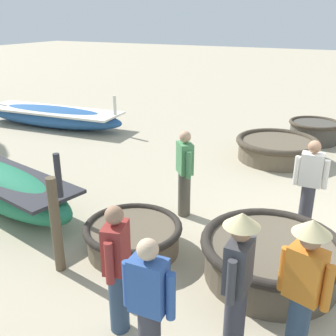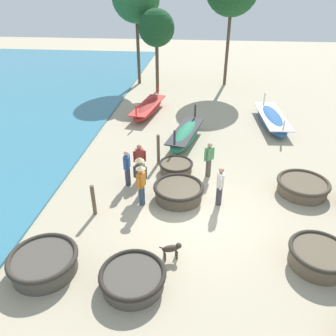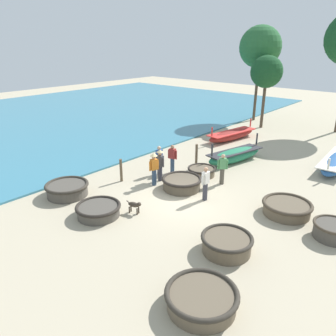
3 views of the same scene
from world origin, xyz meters
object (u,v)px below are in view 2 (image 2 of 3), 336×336
at_px(fisherman_standing_right, 209,159).
at_px(tree_tall_back, 157,28).
at_px(coracle_weathered, 319,256).
at_px(fisherman_standing_left, 127,167).
at_px(long_boat_ochre_hull, 148,108).
at_px(fisherman_crouching, 141,183).
at_px(dog, 172,249).
at_px(fisherman_hauling, 140,161).
at_px(long_boat_red_hull, 185,135).
at_px(fisherman_with_hat, 140,174).
at_px(coracle_nearest, 179,191).
at_px(mooring_post_mid_beach, 93,200).
at_px(coracle_front_left, 44,262).
at_px(long_boat_white_hull, 272,119).
at_px(fisherman_by_coracle, 220,185).
at_px(coracle_center, 176,167).
at_px(mooring_post_inland, 158,149).
at_px(coracle_upturned, 133,278).
at_px(coracle_beside_post, 303,186).

distance_m(fisherman_standing_right, tree_tall_back, 13.17).
relative_size(coracle_weathered, fisherman_standing_left, 1.13).
bearing_deg(long_boat_ochre_hull, fisherman_standing_left, -86.58).
distance_m(long_boat_ochre_hull, fisherman_crouching, 9.68).
bearing_deg(long_boat_ochre_hull, dog, -77.62).
bearing_deg(coracle_weathered, fisherman_standing_left, 150.37).
relative_size(fisherman_hauling, fisherman_standing_right, 1.00).
distance_m(long_boat_red_hull, fisherman_with_hat, 5.21).
distance_m(fisherman_with_hat, fisherman_standing_right, 3.13).
distance_m(coracle_nearest, mooring_post_mid_beach, 3.20).
bearing_deg(coracle_front_left, mooring_post_mid_beach, 77.11).
distance_m(long_boat_white_hull, fisherman_by_coracle, 8.94).
bearing_deg(fisherman_by_coracle, long_boat_red_hull, 106.54).
bearing_deg(long_boat_red_hull, coracle_front_left, -111.04).
xyz_separation_m(coracle_weathered, fisherman_standing_right, (-3.21, 4.76, 0.50)).
xyz_separation_m(coracle_weathered, long_boat_red_hull, (-4.39, 8.02, 0.08)).
bearing_deg(fisherman_standing_right, fisherman_by_coracle, -78.97).
distance_m(fisherman_by_coracle, dog, 3.32).
xyz_separation_m(coracle_nearest, coracle_center, (-0.27, 2.02, -0.07)).
distance_m(mooring_post_inland, mooring_post_mid_beach, 4.37).
xyz_separation_m(coracle_nearest, mooring_post_inland, (-1.14, 2.70, 0.38)).
xyz_separation_m(long_boat_ochre_hull, fisherman_standing_left, (0.50, -8.32, 0.47)).
bearing_deg(long_boat_ochre_hull, coracle_weathered, -59.86).
xyz_separation_m(long_boat_ochre_hull, fisherman_by_coracle, (4.15, -9.26, 0.47)).
height_order(fisherman_with_hat, mooring_post_mid_beach, fisherman_with_hat).
bearing_deg(coracle_upturned, tree_tall_back, 95.62).
height_order(coracle_center, tree_tall_back, tree_tall_back).
xyz_separation_m(coracle_center, fisherman_by_coracle, (1.80, -2.24, 0.59)).
xyz_separation_m(coracle_nearest, tree_tall_back, (-2.70, 13.87, 4.12)).
height_order(fisherman_hauling, dog, fisherman_hauling).
distance_m(fisherman_standing_left, fisherman_by_coracle, 3.77).
height_order(coracle_upturned, long_boat_white_hull, long_boat_white_hull).
xyz_separation_m(fisherman_hauling, fisherman_standing_right, (2.86, 0.47, 0.00)).
bearing_deg(fisherman_hauling, fisherman_standing_left, -123.23).
height_order(coracle_nearest, coracle_beside_post, coracle_nearest).
height_order(coracle_weathered, mooring_post_inland, mooring_post_inland).
bearing_deg(fisherman_standing_right, coracle_front_left, -128.66).
distance_m(coracle_center, fisherman_crouching, 2.85).
bearing_deg(long_boat_ochre_hull, mooring_post_mid_beach, -91.61).
height_order(coracle_weathered, coracle_center, coracle_weathered).
distance_m(fisherman_by_coracle, fisherman_standing_right, 2.06).
height_order(coracle_nearest, fisherman_by_coracle, fisherman_by_coracle).
bearing_deg(fisherman_by_coracle, fisherman_with_hat, 174.39).
bearing_deg(coracle_weathered, mooring_post_inland, 134.03).
xyz_separation_m(long_boat_red_hull, dog, (0.10, -8.22, -0.04)).
xyz_separation_m(fisherman_with_hat, mooring_post_mid_beach, (-1.44, -1.36, -0.36)).
height_order(coracle_weathered, fisherman_hauling, fisherman_hauling).
relative_size(long_boat_red_hull, mooring_post_inland, 3.01).
bearing_deg(coracle_front_left, fisherman_standing_left, 73.42).
distance_m(coracle_nearest, coracle_weathered, 5.26).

